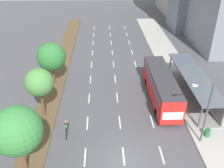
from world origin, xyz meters
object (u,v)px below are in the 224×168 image
(bus_shelter, at_px, (195,83))
(trash_bin, at_px, (207,133))
(bus, at_px, (161,85))
(median_tree_nearest, at_px, (17,131))
(median_tree_second, at_px, (39,83))
(median_tree_third, at_px, (51,57))
(cyclist, at_px, (67,129))
(streetlight, at_px, (206,109))

(bus_shelter, relative_size, trash_bin, 15.63)
(bus_shelter, xyz_separation_m, bus, (-4.28, -0.49, 0.20))
(median_tree_nearest, relative_size, trash_bin, 7.31)
(median_tree_second, bearing_deg, median_tree_third, 90.54)
(cyclist, bearing_deg, median_tree_second, 132.44)
(bus_shelter, bearing_deg, bus, -173.46)
(median_tree_third, bearing_deg, bus, -17.67)
(streetlight, bearing_deg, bus, 105.79)
(median_tree_nearest, relative_size, median_tree_second, 1.08)
(cyclist, relative_size, trash_bin, 2.14)
(trash_bin, bearing_deg, streetlight, -148.48)
(streetlight, relative_size, trash_bin, 7.65)
(bus_shelter, height_order, cyclist, bus_shelter)
(bus_shelter, bearing_deg, median_tree_second, -168.78)
(bus_shelter, xyz_separation_m, median_tree_nearest, (-17.92, -10.90, 2.47))
(bus_shelter, relative_size, cyclist, 7.30)
(bus, distance_m, median_tree_third, 14.39)
(cyclist, xyz_separation_m, streetlight, (12.86, -1.54, 3.10))
(median_tree_second, height_order, trash_bin, median_tree_second)
(cyclist, xyz_separation_m, median_tree_second, (-2.83, 3.09, 3.59))
(bus, relative_size, median_tree_third, 1.95)
(median_tree_second, bearing_deg, trash_bin, -13.45)
(bus, bearing_deg, trash_bin, -65.55)
(bus_shelter, distance_m, trash_bin, 7.71)
(bus, xyz_separation_m, median_tree_second, (-13.52, -3.04, 2.31))
(cyclist, height_order, median_tree_second, median_tree_second)
(median_tree_second, xyz_separation_m, median_tree_third, (-0.07, 7.37, -0.35))
(median_tree_nearest, bearing_deg, bus_shelter, 31.31)
(bus, relative_size, trash_bin, 13.28)
(bus, distance_m, cyclist, 12.39)
(bus_shelter, height_order, streetlight, streetlight)
(cyclist, relative_size, median_tree_nearest, 0.29)
(trash_bin, bearing_deg, median_tree_second, 166.55)
(streetlight, bearing_deg, trash_bin, 31.52)
(bus, distance_m, median_tree_second, 14.05)
(bus, bearing_deg, bus_shelter, 6.54)
(bus_shelter, distance_m, median_tree_nearest, 21.12)
(cyclist, relative_size, median_tree_second, 0.32)
(median_tree_third, bearing_deg, bus_shelter, -12.12)
(median_tree_second, bearing_deg, bus_shelter, 11.22)
(cyclist, distance_m, trash_bin, 13.92)
(median_tree_nearest, xyz_separation_m, streetlight, (15.81, 2.74, -0.44))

